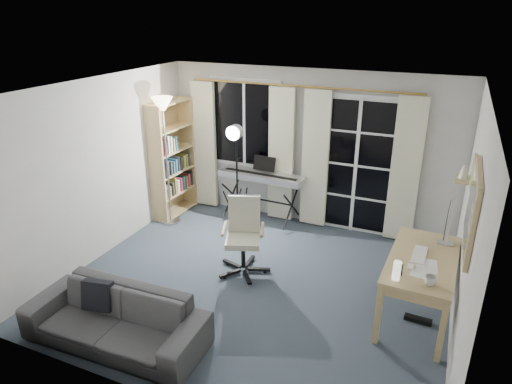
% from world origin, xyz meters
% --- Properties ---
extents(floor, '(4.50, 4.00, 0.02)m').
position_xyz_m(floor, '(0.00, 0.00, -0.01)').
color(floor, '#384352').
rests_on(floor, ground).
extents(window, '(1.20, 0.08, 1.40)m').
position_xyz_m(window, '(-1.05, 1.97, 1.50)').
color(window, white).
rests_on(window, floor).
extents(french_door, '(1.32, 0.09, 2.11)m').
position_xyz_m(french_door, '(0.75, 1.97, 1.03)').
color(french_door, white).
rests_on(french_door, floor).
extents(curtains, '(3.60, 0.07, 2.13)m').
position_xyz_m(curtains, '(-0.14, 1.88, 1.09)').
color(curtains, gold).
rests_on(curtains, floor).
extents(bookshelf, '(0.34, 0.89, 1.88)m').
position_xyz_m(bookshelf, '(-2.12, 1.40, 0.89)').
color(bookshelf, tan).
rests_on(bookshelf, floor).
extents(torchiere_lamp, '(0.42, 0.42, 2.00)m').
position_xyz_m(torchiere_lamp, '(-1.96, 1.07, 1.61)').
color(torchiere_lamp, '#B2B2B7').
rests_on(torchiere_lamp, floor).
extents(keyboard_piano, '(1.37, 0.70, 0.98)m').
position_xyz_m(keyboard_piano, '(-0.65, 1.70, 0.74)').
color(keyboard_piano, black).
rests_on(keyboard_piano, floor).
extents(studio_light, '(0.29, 0.34, 1.68)m').
position_xyz_m(studio_light, '(-0.90, 1.29, 1.35)').
color(studio_light, black).
rests_on(studio_light, floor).
extents(office_chair, '(0.68, 0.66, 0.98)m').
position_xyz_m(office_chair, '(-0.30, 0.28, 0.58)').
color(office_chair, black).
rests_on(office_chair, floor).
extents(desk, '(0.74, 1.39, 0.73)m').
position_xyz_m(desk, '(1.88, 0.13, 0.64)').
color(desk, tan).
rests_on(desk, floor).
extents(monitor, '(0.18, 0.53, 0.46)m').
position_xyz_m(monitor, '(2.08, 0.58, 1.01)').
color(monitor, silver).
rests_on(monitor, desk).
extents(desk_clutter, '(0.45, 0.82, 0.92)m').
position_xyz_m(desk_clutter, '(1.81, -0.10, 0.57)').
color(desk_clutter, white).
rests_on(desk_clutter, desk).
extents(mug, '(0.12, 0.10, 0.12)m').
position_xyz_m(mug, '(1.98, -0.37, 0.79)').
color(mug, silver).
rests_on(mug, desk).
extents(wall_mirror, '(0.04, 0.94, 0.74)m').
position_xyz_m(wall_mirror, '(2.22, -0.35, 1.55)').
color(wall_mirror, tan).
rests_on(wall_mirror, floor).
extents(framed_print, '(0.03, 0.42, 0.32)m').
position_xyz_m(framed_print, '(2.23, 0.55, 1.60)').
color(framed_print, tan).
rests_on(framed_print, floor).
extents(wall_shelf, '(0.16, 0.30, 0.18)m').
position_xyz_m(wall_shelf, '(2.16, 1.05, 1.41)').
color(wall_shelf, tan).
rests_on(wall_shelf, floor).
extents(sofa, '(1.89, 0.60, 0.73)m').
position_xyz_m(sofa, '(-0.89, -1.55, 0.37)').
color(sofa, '#343437').
rests_on(sofa, floor).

